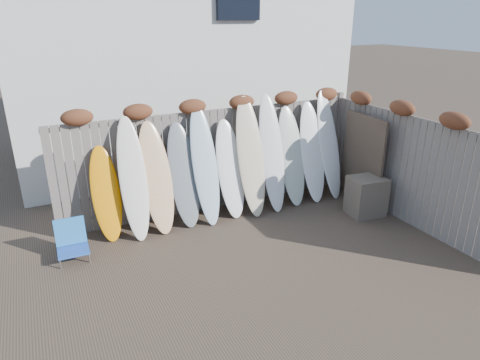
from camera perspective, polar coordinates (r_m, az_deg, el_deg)
name	(u,v)px	position (r m, az deg, el deg)	size (l,w,h in m)	color
ground	(273,264)	(6.89, 4.46, -11.07)	(80.00, 80.00, 0.00)	#493A2D
back_fence	(216,151)	(8.37, -3.22, 3.90)	(6.05, 0.28, 2.24)	slate
right_fence	(411,164)	(8.36, 21.82, 2.05)	(0.28, 4.40, 2.24)	slate
house	(169,34)	(12.02, -9.46, 18.70)	(8.50, 5.50, 6.33)	silver
beach_chair	(72,241)	(7.41, -21.53, -7.56)	(0.48, 0.51, 0.63)	blue
wooden_crate	(366,196)	(8.65, 16.47, -2.08)	(0.65, 0.54, 0.76)	#494136
lattice_panel	(362,160)	(8.99, 15.99, 2.54)	(0.05, 1.23, 1.84)	#4B3E2D
surfboard_0	(106,194)	(7.65, -17.44, -1.80)	(0.48, 0.07, 1.67)	orange
surfboard_1	(133,179)	(7.53, -14.06, 0.11)	(0.47, 0.07, 2.16)	white
surfboard_2	(157,178)	(7.67, -11.06, 0.25)	(0.54, 0.07, 2.04)	#F0C27B
surfboard_3	(184,175)	(7.84, -7.51, 0.63)	(0.54, 0.07, 1.95)	slate
surfboard_4	(205,166)	(7.88, -4.70, 1.91)	(0.47, 0.07, 2.24)	#ADCADE
surfboard_5	(230,169)	(8.15, -1.32, 1.47)	(0.53, 0.07, 1.91)	white
surfboard_6	(251,157)	(8.21, 1.43, 3.10)	(0.53, 0.07, 2.34)	beige
surfboard_7	(272,153)	(8.43, 4.28, 3.55)	(0.48, 0.07, 2.34)	white
surfboard_8	(291,156)	(8.74, 6.88, 3.16)	(0.55, 0.07, 2.05)	silver
surfboard_9	(312,152)	(8.98, 9.61, 3.68)	(0.52, 0.07, 2.11)	white
surfboard_10	(329,145)	(9.21, 11.77, 4.59)	(0.48, 0.07, 2.31)	white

